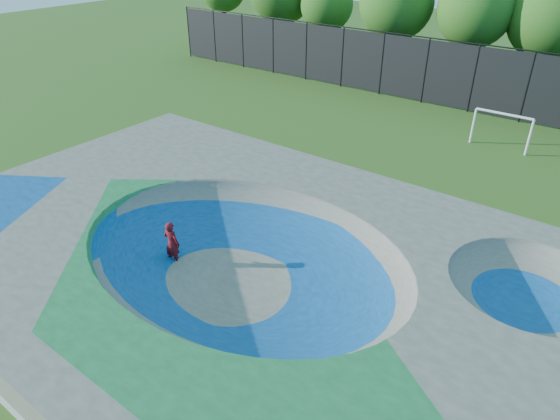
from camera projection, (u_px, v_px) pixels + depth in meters
The scene contains 7 objects.
ground at pixel (243, 284), 15.99m from camera, with size 120.00×120.00×0.00m, color #2D5317.
skate_deck at pixel (243, 266), 15.61m from camera, with size 22.00×14.00×1.50m, color gray.
skater at pixel (172, 243), 16.59m from camera, with size 0.59×0.39×1.62m, color red.
skateboard at pixel (174, 262), 16.98m from camera, with size 0.78×0.22×0.05m, color black.
soccer_goal at pixel (502, 124), 24.91m from camera, with size 2.88×0.12×1.90m.
fence at pixel (474, 78), 29.44m from camera, with size 48.09×0.09×4.04m.
treeline at pixel (512, 14), 31.69m from camera, with size 51.76×7.42×8.12m.
Camera 1 is at (8.54, -9.38, 10.09)m, focal length 32.00 mm.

